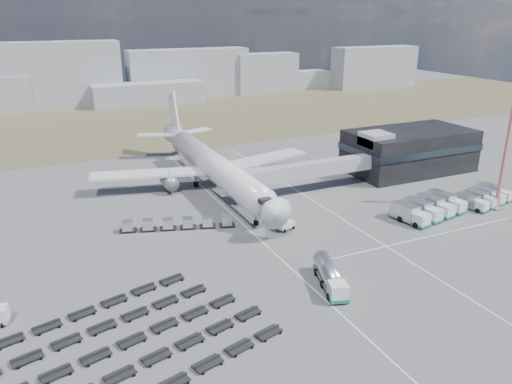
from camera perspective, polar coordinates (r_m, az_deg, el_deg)
name	(u,v)px	position (r m, az deg, el deg)	size (l,w,h in m)	color
ground	(279,245)	(83.97, 2.60, -6.06)	(420.00, 420.00, 0.00)	#565659
grass_strip	(137,122)	(184.04, -13.42, 7.84)	(420.00, 90.00, 0.01)	brown
lane_markings	(319,228)	(90.79, 7.23, -4.13)	(47.12, 110.00, 0.01)	silver
terminal	(409,150)	(126.91, 17.07, 4.64)	(30.40, 16.40, 11.00)	black
jet_bridge	(302,171)	(105.94, 5.24, 2.41)	(30.30, 3.80, 7.05)	#939399
airliner	(211,164)	(109.87, -5.11, 3.19)	(51.59, 64.53, 17.62)	silver
skyline	(111,80)	(222.80, -16.26, 12.19)	(307.39, 27.41, 25.83)	#8F939C
fuel_tanker	(330,276)	(72.03, 8.48, -9.49)	(5.38, 10.42, 3.27)	silver
pushback_tug	(286,226)	(89.47, 3.39, -3.87)	(3.18, 1.79, 1.44)	silver
catering_truck	(247,182)	(110.32, -1.06, 1.15)	(2.92, 5.72, 2.51)	silver
service_trucks_near	(429,208)	(100.36, 19.13, -1.71)	(14.84, 9.92, 3.04)	silver
service_trucks_far	(484,197)	(111.04, 24.65, -0.55)	(12.55, 8.61, 2.55)	silver
uld_row	(178,223)	(90.39, -8.93, -3.57)	(20.08, 7.68, 1.86)	black
baggage_dollies	(115,349)	(61.97, -15.79, -16.85)	(37.43, 28.42, 0.80)	black
floodlight_mast	(508,140)	(105.81, 26.85, 5.34)	(2.67, 2.16, 27.94)	red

